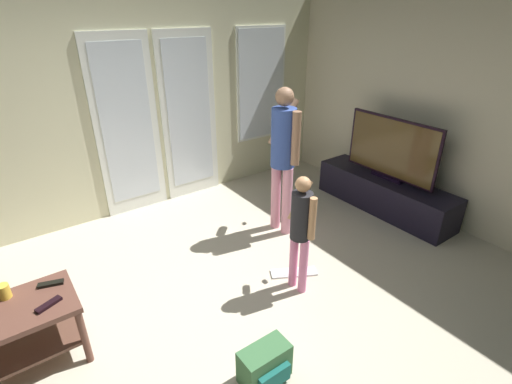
# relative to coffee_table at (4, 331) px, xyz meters

# --- Properties ---
(ground_plane) EXTENTS (6.20, 4.61, 0.02)m
(ground_plane) POSITION_rel_coffee_table_xyz_m (1.30, -0.41, -0.38)
(ground_plane) COLOR #BCB09A
(wall_back_with_doors) EXTENTS (6.20, 0.09, 2.58)m
(wall_back_with_doors) POSITION_rel_coffee_table_xyz_m (1.43, 1.86, 0.89)
(wall_back_with_doors) COLOR beige
(wall_back_with_doors) RESTS_ON ground_plane
(wall_right_plain) EXTENTS (0.06, 4.61, 2.55)m
(wall_right_plain) POSITION_rel_coffee_table_xyz_m (4.37, -0.41, 0.91)
(wall_right_plain) COLOR beige
(wall_right_plain) RESTS_ON ground_plane
(coffee_table) EXTENTS (0.93, 0.51, 0.51)m
(coffee_table) POSITION_rel_coffee_table_xyz_m (0.00, 0.00, 0.00)
(coffee_table) COLOR brown
(coffee_table) RESTS_ON ground_plane
(tv_stand) EXTENTS (0.47, 1.76, 0.42)m
(tv_stand) POSITION_rel_coffee_table_xyz_m (4.04, -0.02, -0.15)
(tv_stand) COLOR black
(tv_stand) RESTS_ON ground_plane
(flat_screen_tv) EXTENTS (0.08, 1.19, 0.75)m
(flat_screen_tv) POSITION_rel_coffee_table_xyz_m (4.03, -0.01, 0.44)
(flat_screen_tv) COLOR black
(flat_screen_tv) RESTS_ON tv_stand
(person_adult) EXTENTS (0.52, 0.47, 1.61)m
(person_adult) POSITION_rel_coffee_table_xyz_m (2.69, 0.37, 0.60)
(person_adult) COLOR pink
(person_adult) RESTS_ON ground_plane
(person_child) EXTENTS (0.36, 0.32, 1.10)m
(person_child) POSITION_rel_coffee_table_xyz_m (2.18, -0.50, 0.29)
(person_child) COLOR pink
(person_child) RESTS_ON ground_plane
(backpack) EXTENTS (0.35, 0.22, 0.27)m
(backpack) POSITION_rel_coffee_table_xyz_m (1.36, -1.08, -0.23)
(backpack) COLOR #39673D
(backpack) RESTS_ON ground_plane
(loose_keyboard) EXTENTS (0.45, 0.33, 0.02)m
(loose_keyboard) POSITION_rel_coffee_table_xyz_m (2.28, -0.34, -0.35)
(loose_keyboard) COLOR white
(loose_keyboard) RESTS_ON ground_plane
(cup_near_edge) EXTENTS (0.08, 0.08, 0.10)m
(cup_near_edge) POSITION_rel_coffee_table_xyz_m (0.06, 0.16, 0.19)
(cup_near_edge) COLOR gold
(cup_near_edge) RESTS_ON coffee_table
(tv_remote_black) EXTENTS (0.18, 0.11, 0.02)m
(tv_remote_black) POSITION_rel_coffee_table_xyz_m (0.29, -0.10, 0.15)
(tv_remote_black) COLOR black
(tv_remote_black) RESTS_ON coffee_table
(dvd_remote_slim) EXTENTS (0.18, 0.10, 0.02)m
(dvd_remote_slim) POSITION_rel_coffee_table_xyz_m (0.34, 0.12, 0.15)
(dvd_remote_slim) COLOR black
(dvd_remote_slim) RESTS_ON coffee_table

